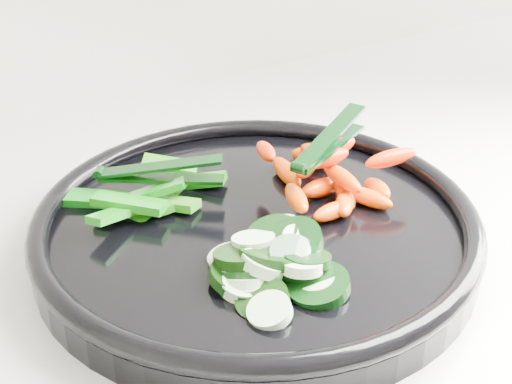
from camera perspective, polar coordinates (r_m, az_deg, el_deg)
veggie_tray at (r=0.60m, az=0.00°, el=-2.87°), size 0.41×0.41×0.04m
cucumber_pile at (r=0.53m, az=0.79°, el=-6.00°), size 0.11×0.12×0.04m
carrot_pile at (r=0.64m, az=5.86°, el=1.47°), size 0.14×0.14×0.06m
pepper_pile at (r=0.63m, az=-8.52°, el=-0.35°), size 0.15×0.10×0.03m
tong_carrot at (r=0.62m, az=5.76°, el=3.92°), size 0.11×0.06×0.02m
tong_pepper at (r=0.63m, az=-7.96°, el=1.57°), size 0.10×0.08×0.02m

